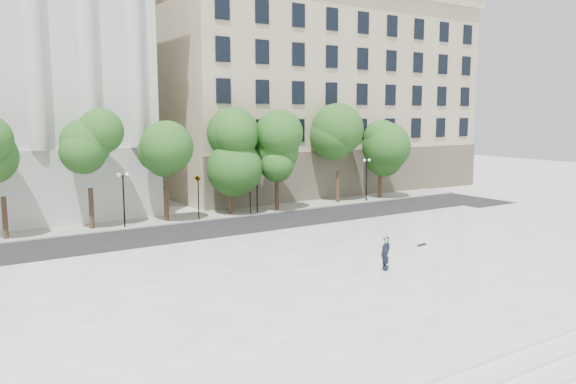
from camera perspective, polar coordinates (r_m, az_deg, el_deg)
name	(u,v)px	position (r m, az deg, el deg)	size (l,w,h in m)	color
ground	(391,293)	(28.28, 10.46, -10.09)	(160.00, 160.00, 0.00)	#B8B6AE
plaza	(352,274)	(30.35, 6.54, -8.31)	(44.00, 22.00, 0.45)	white
street	(225,230)	(42.69, -6.40, -3.84)	(60.00, 8.00, 0.02)	black
far_sidewalk	(193,217)	(48.02, -9.62, -2.52)	(60.00, 4.00, 0.12)	#98968C
building_east	(293,94)	(70.00, 0.53, 9.96)	(36.00, 26.15, 23.00)	#BDB190
traffic_light_west	(198,175)	(45.86, -9.14, 1.68)	(0.45, 1.91, 4.26)	black
traffic_light_east	(250,174)	(48.01, -3.88, 1.85)	(0.41, 1.56, 4.12)	black
person_lying	(385,266)	(30.45, 9.84, -7.40)	(0.65, 0.43, 1.78)	black
skateboard	(422,245)	(36.57, 13.45, -5.24)	(0.77, 0.20, 0.08)	black
plaza_steps	(566,357)	(23.05, 26.38, -14.76)	(44.00, 3.00, 0.30)	white
street_trees	(204,151)	(47.14, -8.55, 4.17)	(47.30, 4.67, 8.08)	#382619
lamp_posts	(193,185)	(46.12, -9.58, 0.68)	(37.85, 0.28, 4.30)	black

